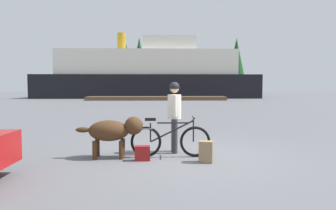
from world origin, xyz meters
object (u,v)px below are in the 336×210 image
object	(u,v)px
handbag_pannier	(142,153)
ferry_boat	(148,75)
person_cyclist	(174,110)
backpack	(206,152)
dog	(114,130)
bicycle	(170,140)

from	to	relation	value
handbag_pannier	ferry_boat	bearing A→B (deg)	91.70
person_cyclist	backpack	xyz separation A→B (m)	(0.60, -0.98, -0.78)
person_cyclist	ferry_boat	world-z (taller)	ferry_boat
person_cyclist	backpack	bearing A→B (deg)	-58.39
ferry_boat	backpack	bearing A→B (deg)	-86.16
dog	backpack	distance (m)	2.05
dog	ferry_boat	size ratio (longest dim) A/B	0.05
bicycle	ferry_boat	size ratio (longest dim) A/B	0.06
backpack	handbag_pannier	distance (m)	1.33
dog	ferry_boat	world-z (taller)	ferry_boat
dog	handbag_pannier	bearing A→B (deg)	-24.25
dog	handbag_pannier	size ratio (longest dim) A/B	4.59
person_cyclist	dog	bearing A→B (deg)	-159.54
handbag_pannier	bicycle	bearing A→B (deg)	27.33
bicycle	person_cyclist	world-z (taller)	person_cyclist
backpack	person_cyclist	bearing A→B (deg)	121.61
bicycle	handbag_pannier	distance (m)	0.70
dog	ferry_boat	bearing A→B (deg)	90.66
bicycle	backpack	size ratio (longest dim) A/B	4.01
bicycle	dog	size ratio (longest dim) A/B	1.21
bicycle	dog	xyz separation A→B (m)	(-1.23, -0.02, 0.23)
handbag_pannier	ferry_boat	world-z (taller)	ferry_boat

